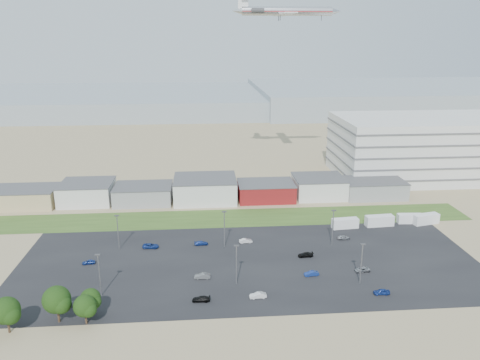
{
  "coord_description": "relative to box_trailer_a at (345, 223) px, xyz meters",
  "views": [
    {
      "loc": [
        -6.33,
        -90.08,
        56.04
      ],
      "look_at": [
        2.7,
        22.0,
        22.01
      ],
      "focal_mm": 35.0,
      "sensor_mm": 36.0,
      "label": 1
    }
  ],
  "objects": [
    {
      "name": "lightpole_back_l",
      "position": [
        -67.02,
        -9.89,
        3.49
      ],
      "size": [
        1.18,
        0.49,
        10.03
      ],
      "primitive_type": null,
      "color": "slate",
      "rests_on": "ground"
    },
    {
      "name": "tree_left",
      "position": [
        -82.42,
        -47.3,
        2.83
      ],
      "size": [
        5.8,
        5.8,
        8.71
      ],
      "primitive_type": null,
      "color": "black",
      "rests_on": "ground"
    },
    {
      "name": "lightpole_front_l",
      "position": [
        -66.97,
        -34.59,
        3.64
      ],
      "size": [
        1.21,
        0.51,
        10.32
      ],
      "primitive_type": null,
      "color": "slate",
      "rests_on": "ground"
    },
    {
      "name": "ground",
      "position": [
        -36.75,
        -40.92,
        -1.53
      ],
      "size": [
        700.0,
        700.0,
        0.0
      ],
      "primitive_type": "plane",
      "color": "#998961",
      "rests_on": "ground"
    },
    {
      "name": "hills_backdrop",
      "position": [
        3.25,
        274.08,
        2.97
      ],
      "size": [
        700.0,
        200.0,
        9.0
      ],
      "primitive_type": null,
      "color": "gray",
      "rests_on": "ground"
    },
    {
      "name": "parked_car_0",
      "position": [
        -3.94,
        -28.08,
        -0.98
      ],
      "size": [
        4.03,
        2.07,
        1.09
      ],
      "primitive_type": "imported",
      "rotation": [
        0.0,
        0.0,
        -1.5
      ],
      "color": "#A5A5AA",
      "rests_on": "ground"
    },
    {
      "name": "parked_car_1",
      "position": [
        -17.2,
        -29.19,
        -0.93
      ],
      "size": [
        3.78,
        1.75,
        1.2
      ],
      "primitive_type": "imported",
      "rotation": [
        0.0,
        0.0,
        -1.44
      ],
      "color": "navy",
      "rests_on": "ground"
    },
    {
      "name": "parking_lot",
      "position": [
        -31.75,
        -20.92,
        -1.52
      ],
      "size": [
        120.0,
        50.0,
        0.01
      ],
      "primitive_type": "cube",
      "color": "black",
      "rests_on": "ground"
    },
    {
      "name": "parked_car_13",
      "position": [
        -31.56,
        -38.38,
        -0.89
      ],
      "size": [
        3.91,
        1.59,
        1.26
      ],
      "primitive_type": "imported",
      "rotation": [
        0.0,
        0.0,
        -1.5
      ],
      "color": "silver",
      "rests_on": "ground"
    },
    {
      "name": "tree_near",
      "position": [
        -67.41,
        -42.32,
        1.92
      ],
      "size": [
        4.59,
        4.59,
        6.89
      ],
      "primitive_type": null,
      "color": "black",
      "rests_on": "ground"
    },
    {
      "name": "box_trailer_d",
      "position": [
        26.44,
        1.32,
        0.06
      ],
      "size": [
        8.83,
        4.45,
        3.17
      ],
      "primitive_type": null,
      "rotation": [
        0.0,
        0.0,
        0.22
      ],
      "color": "silver",
      "rests_on": "ground"
    },
    {
      "name": "tree_mid",
      "position": [
        -73.59,
        -44.37,
        3.04
      ],
      "size": [
        6.09,
        6.09,
        9.13
      ],
      "primitive_type": null,
      "color": "black",
      "rests_on": "ground"
    },
    {
      "name": "lightpole_back_r",
      "position": [
        -7.39,
        -11.99,
        3.73
      ],
      "size": [
        1.24,
        0.52,
        10.51
      ],
      "primitive_type": null,
      "color": "slate",
      "rests_on": "ground"
    },
    {
      "name": "parked_car_11",
      "position": [
        -31.56,
        -8.5,
        -0.91
      ],
      "size": [
        3.83,
        1.73,
        1.22
      ],
      "primitive_type": "imported",
      "rotation": [
        0.0,
        0.0,
        1.69
      ],
      "color": "silver",
      "rests_on": "ground"
    },
    {
      "name": "box_trailer_a",
      "position": [
        0.0,
        0.0,
        0.0
      ],
      "size": [
        8.34,
        3.3,
        3.05
      ],
      "primitive_type": null,
      "rotation": [
        0.0,
        0.0,
        0.09
      ],
      "color": "silver",
      "rests_on": "ground"
    },
    {
      "name": "parked_car_9",
      "position": [
        -58.38,
        -9.82,
        -0.91
      ],
      "size": [
        4.64,
        2.49,
        1.24
      ],
      "primitive_type": "imported",
      "rotation": [
        0.0,
        0.0,
        1.47
      ],
      "color": "navy",
      "rests_on": "ground"
    },
    {
      "name": "parked_car_2",
      "position": [
        -3.18,
        -39.09,
        -0.9
      ],
      "size": [
        3.76,
        1.66,
        1.26
      ],
      "primitive_type": "imported",
      "rotation": [
        0.0,
        0.0,
        -1.62
      ],
      "color": "navy",
      "rests_on": "ground"
    },
    {
      "name": "parked_car_10",
      "position": [
        -72.93,
        -38.35,
        -0.98
      ],
      "size": [
        3.88,
        1.86,
        1.09
      ],
      "primitive_type": "imported",
      "rotation": [
        0.0,
        0.0,
        1.66
      ],
      "color": "#595B5E",
      "rests_on": "ground"
    },
    {
      "name": "tree_right",
      "position": [
        -67.8,
        -45.55,
        2.15
      ],
      "size": [
        4.9,
        4.9,
        7.35
      ],
      "primitive_type": null,
      "color": "black",
      "rests_on": "ground"
    },
    {
      "name": "lightpole_back_m",
      "position": [
        -37.74,
        -10.68,
        3.78
      ],
      "size": [
        1.25,
        0.52,
        10.61
      ],
      "primitive_type": null,
      "color": "slate",
      "rests_on": "ground"
    },
    {
      "name": "parked_car_12",
      "position": [
        -16.4,
        -18.75,
        -0.93
      ],
      "size": [
        4.24,
        1.97,
        1.2
      ],
      "primitive_type": "imported",
      "rotation": [
        0.0,
        0.0,
        -1.5
      ],
      "color": "black",
      "rests_on": "ground"
    },
    {
      "name": "box_trailer_c",
      "position": [
        21.72,
        2.47,
        -0.07
      ],
      "size": [
        7.89,
        2.86,
        2.91
      ],
      "primitive_type": null,
      "rotation": [
        0.0,
        0.0,
        -0.06
      ],
      "color": "silver",
      "rests_on": "ground"
    },
    {
      "name": "parked_car_5",
      "position": [
        -73.43,
        -18.38,
        -0.96
      ],
      "size": [
        3.46,
        1.75,
        1.13
      ],
      "primitive_type": "imported",
      "rotation": [
        0.0,
        0.0,
        -1.44
      ],
      "color": "navy",
      "rests_on": "ground"
    },
    {
      "name": "parked_car_3",
      "position": [
        -44.35,
        -38.79,
        -0.94
      ],
      "size": [
        4.12,
        1.88,
        1.17
      ],
      "primitive_type": "imported",
      "rotation": [
        0.0,
        0.0,
        -1.63
      ],
      "color": "black",
      "rests_on": "ground"
    },
    {
      "name": "lightpole_front_m",
      "position": [
        -35.93,
        -31.71,
        3.51
      ],
      "size": [
        1.18,
        0.49,
        10.06
      ],
      "primitive_type": null,
      "color": "slate",
      "rests_on": "ground"
    },
    {
      "name": "grass_strip",
      "position": [
        -36.75,
        11.08,
        -1.52
      ],
      "size": [
        160.0,
        16.0,
        0.02
      ],
      "primitive_type": "cube",
      "color": "#37521E",
      "rests_on": "ground"
    },
    {
      "name": "parked_car_4",
      "position": [
        -44.02,
        -28.39,
        -0.88
      ],
      "size": [
        3.99,
        1.57,
        1.29
      ],
      "primitive_type": "imported",
      "rotation": [
        0.0,
        0.0,
        -1.62
      ],
      "color": "#595B5E",
      "rests_on": "ground"
    },
    {
      "name": "airliner",
      "position": [
        -8.59,
        64.08,
        65.07
      ],
      "size": [
        44.16,
        30.14,
        13.03
      ],
      "primitive_type": null,
      "rotation": [
        0.0,
        0.0,
        -0.0
      ],
      "color": "silver"
    },
    {
      "name": "parked_car_8",
      "position": [
        -3.0,
        -8.48,
        -0.9
      ],
      "size": [
        3.69,
        1.52,
        1.25
      ],
      "primitive_type": "imported",
      "rotation": [
        0.0,
        0.0,
        1.58
      ],
      "color": "#A5A5AA",
      "rests_on": "ground"
    },
    {
      "name": "parking_garage",
      "position": [
        53.25,
        54.08,
        10.97
      ],
      "size": [
        80.0,
        40.0,
        25.0
      ],
      "primitive_type": "cube",
      "color": "silver",
      "rests_on": "ground"
    },
    {
      "name": "lightpole_front_r",
      "position": [
        -6.5,
        -33.85,
        3.62
      ],
      "size": [
        1.21,
        0.5,
        10.29
      ],
      "primitive_type": null,
      "color": "slate",
      "rests_on": "ground"
    },
    {
      "name": "building_row",
      "position": [
        -53.75,
        30.08,
        2.47
      ],
      "size": [
        170.0,
        20.0,
        8.0
      ],
      "primitive_type": null,
      "color": "silver",
      "rests_on": "ground"
    },
    {
      "name": "box_trailer_b",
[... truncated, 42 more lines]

